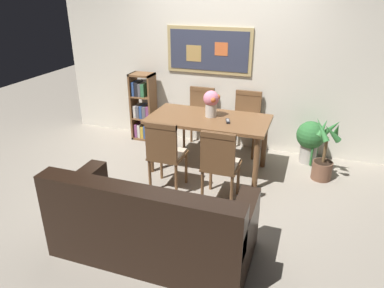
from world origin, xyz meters
name	(u,v)px	position (x,y,z in m)	size (l,w,h in m)	color
ground_plane	(192,184)	(0.00, 0.00, 0.00)	(12.00, 12.00, 0.00)	gray
wall_back_with_painting	(224,60)	(0.00, 1.43, 1.30)	(5.20, 0.14, 2.60)	silver
dining_table	(209,125)	(0.07, 0.47, 0.64)	(1.56, 0.80, 0.74)	brown
dining_chair_far_left	(200,113)	(-0.28, 1.19, 0.54)	(0.40, 0.41, 0.91)	brown
dining_chair_near_left	(165,150)	(-0.25, -0.24, 0.54)	(0.40, 0.41, 0.91)	brown
dining_chair_near_right	(220,161)	(0.43, -0.29, 0.54)	(0.40, 0.41, 0.91)	brown
dining_chair_far_right	(246,117)	(0.42, 1.21, 0.54)	(0.40, 0.41, 0.91)	brown
leather_couch	(151,225)	(0.07, -1.33, 0.31)	(1.80, 0.84, 0.84)	black
bookshelf	(143,108)	(-1.24, 1.17, 0.51)	(0.36, 0.28, 1.07)	brown
potted_ivy	(310,139)	(1.35, 1.14, 0.36)	(0.39, 0.39, 0.61)	#B2ADA3
potted_palm	(324,156)	(1.55, 0.69, 0.32)	(0.37, 0.38, 0.85)	brown
flower_vase	(211,102)	(0.08, 0.53, 0.94)	(0.21, 0.21, 0.34)	beige
tv_remote	(228,121)	(0.34, 0.40, 0.75)	(0.09, 0.16, 0.02)	black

